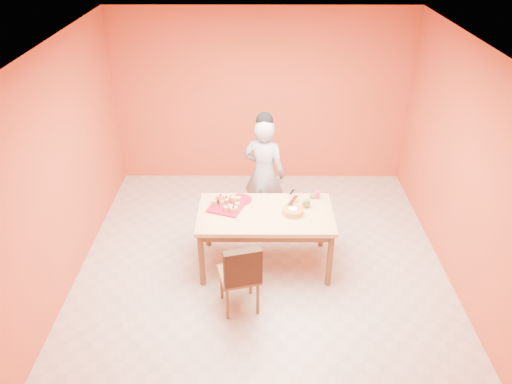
{
  "coord_description": "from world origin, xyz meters",
  "views": [
    {
      "loc": [
        -0.06,
        -4.79,
        3.93
      ],
      "look_at": [
        -0.08,
        0.3,
        0.97
      ],
      "focal_mm": 35.0,
      "sensor_mm": 36.0,
      "label": 1
    }
  ],
  "objects_px": {
    "pastry_platter": "(227,207)",
    "red_dinner_plate": "(241,200)",
    "sponge_cake": "(293,211)",
    "egg_ornament": "(306,203)",
    "person": "(264,174)",
    "magenta_glass": "(317,195)",
    "checker_tin": "(313,197)",
    "dining_table": "(265,219)",
    "dining_chair": "(239,274)"
  },
  "relations": [
    {
      "from": "sponge_cake",
      "to": "checker_tin",
      "type": "bearing_deg",
      "value": 54.1
    },
    {
      "from": "magenta_glass",
      "to": "dining_chair",
      "type": "bearing_deg",
      "value": -130.0
    },
    {
      "from": "red_dinner_plate",
      "to": "checker_tin",
      "type": "xyz_separation_m",
      "value": [
        0.9,
        0.07,
        0.01
      ]
    },
    {
      "from": "red_dinner_plate",
      "to": "egg_ornament",
      "type": "height_order",
      "value": "egg_ornament"
    },
    {
      "from": "person",
      "to": "red_dinner_plate",
      "type": "bearing_deg",
      "value": 85.29
    },
    {
      "from": "sponge_cake",
      "to": "checker_tin",
      "type": "distance_m",
      "value": 0.47
    },
    {
      "from": "person",
      "to": "red_dinner_plate",
      "type": "relative_size",
      "value": 5.72
    },
    {
      "from": "dining_table",
      "to": "sponge_cake",
      "type": "relative_size",
      "value": 6.41
    },
    {
      "from": "pastry_platter",
      "to": "red_dinner_plate",
      "type": "relative_size",
      "value": 1.38
    },
    {
      "from": "pastry_platter",
      "to": "checker_tin",
      "type": "height_order",
      "value": "checker_tin"
    },
    {
      "from": "dining_table",
      "to": "dining_chair",
      "type": "bearing_deg",
      "value": -110.7
    },
    {
      "from": "dining_chair",
      "to": "egg_ornament",
      "type": "height_order",
      "value": "dining_chair"
    },
    {
      "from": "sponge_cake",
      "to": "red_dinner_plate",
      "type": "bearing_deg",
      "value": 153.66
    },
    {
      "from": "person",
      "to": "red_dinner_plate",
      "type": "height_order",
      "value": "person"
    },
    {
      "from": "red_dinner_plate",
      "to": "sponge_cake",
      "type": "xyz_separation_m",
      "value": [
        0.62,
        -0.31,
        0.03
      ]
    },
    {
      "from": "dining_chair",
      "to": "dining_table",
      "type": "bearing_deg",
      "value": 54.97
    },
    {
      "from": "dining_chair",
      "to": "sponge_cake",
      "type": "distance_m",
      "value": 1.02
    },
    {
      "from": "person",
      "to": "magenta_glass",
      "type": "height_order",
      "value": "person"
    },
    {
      "from": "dining_table",
      "to": "magenta_glass",
      "type": "height_order",
      "value": "magenta_glass"
    },
    {
      "from": "dining_table",
      "to": "magenta_glass",
      "type": "xyz_separation_m",
      "value": [
        0.64,
        0.34,
        0.14
      ]
    },
    {
      "from": "checker_tin",
      "to": "dining_table",
      "type": "bearing_deg",
      "value": -149.5
    },
    {
      "from": "magenta_glass",
      "to": "egg_ornament",
      "type": "bearing_deg",
      "value": -124.9
    },
    {
      "from": "person",
      "to": "magenta_glass",
      "type": "bearing_deg",
      "value": 158.51
    },
    {
      "from": "dining_table",
      "to": "sponge_cake",
      "type": "xyz_separation_m",
      "value": [
        0.32,
        -0.03,
        0.13
      ]
    },
    {
      "from": "dining_chair",
      "to": "red_dinner_plate",
      "type": "relative_size",
      "value": 3.29
    },
    {
      "from": "pastry_platter",
      "to": "sponge_cake",
      "type": "height_order",
      "value": "sponge_cake"
    },
    {
      "from": "egg_ornament",
      "to": "person",
      "type": "bearing_deg",
      "value": 108.03
    },
    {
      "from": "dining_chair",
      "to": "checker_tin",
      "type": "relative_size",
      "value": 10.19
    },
    {
      "from": "dining_table",
      "to": "checker_tin",
      "type": "bearing_deg",
      "value": 30.5
    },
    {
      "from": "pastry_platter",
      "to": "red_dinner_plate",
      "type": "distance_m",
      "value": 0.23
    },
    {
      "from": "dining_table",
      "to": "checker_tin",
      "type": "distance_m",
      "value": 0.7
    },
    {
      "from": "dining_chair",
      "to": "sponge_cake",
      "type": "bearing_deg",
      "value": 36.31
    },
    {
      "from": "dining_table",
      "to": "checker_tin",
      "type": "xyz_separation_m",
      "value": [
        0.59,
        0.35,
        0.11
      ]
    },
    {
      "from": "egg_ornament",
      "to": "checker_tin",
      "type": "bearing_deg",
      "value": 51.62
    },
    {
      "from": "dining_chair",
      "to": "pastry_platter",
      "type": "height_order",
      "value": "dining_chair"
    },
    {
      "from": "red_dinner_plate",
      "to": "egg_ornament",
      "type": "xyz_separation_m",
      "value": [
        0.79,
        -0.16,
        0.06
      ]
    },
    {
      "from": "red_dinner_plate",
      "to": "dining_table",
      "type": "bearing_deg",
      "value": -42.71
    },
    {
      "from": "red_dinner_plate",
      "to": "egg_ornament",
      "type": "relative_size",
      "value": 2.08
    },
    {
      "from": "dining_chair",
      "to": "magenta_glass",
      "type": "height_order",
      "value": "dining_chair"
    },
    {
      "from": "pastry_platter",
      "to": "egg_ornament",
      "type": "distance_m",
      "value": 0.95
    },
    {
      "from": "checker_tin",
      "to": "egg_ornament",
      "type": "bearing_deg",
      "value": -114.67
    },
    {
      "from": "red_dinner_plate",
      "to": "checker_tin",
      "type": "relative_size",
      "value": 3.1
    },
    {
      "from": "dining_table",
      "to": "sponge_cake",
      "type": "distance_m",
      "value": 0.35
    },
    {
      "from": "dining_chair",
      "to": "pastry_platter",
      "type": "distance_m",
      "value": 0.95
    },
    {
      "from": "egg_ornament",
      "to": "red_dinner_plate",
      "type": "bearing_deg",
      "value": 154.54
    },
    {
      "from": "pastry_platter",
      "to": "sponge_cake",
      "type": "bearing_deg",
      "value": -10.12
    },
    {
      "from": "dining_table",
      "to": "magenta_glass",
      "type": "distance_m",
      "value": 0.74
    },
    {
      "from": "red_dinner_plate",
      "to": "checker_tin",
      "type": "height_order",
      "value": "checker_tin"
    },
    {
      "from": "pastry_platter",
      "to": "magenta_glass",
      "type": "distance_m",
      "value": 1.13
    },
    {
      "from": "person",
      "to": "egg_ornament",
      "type": "relative_size",
      "value": 11.89
    }
  ]
}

